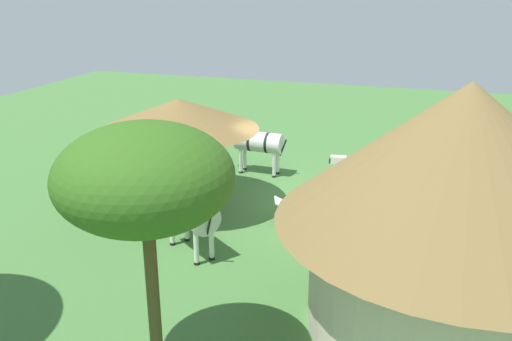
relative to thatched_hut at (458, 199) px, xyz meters
The scene contains 13 objects.
ground_plane 6.31m from the thatched_hut, 49.89° to the right, with size 36.00×36.00×0.00m, color #447538.
thatched_hut is the anchor object (origin of this frame).
shade_umbrella 7.43m from the thatched_hut, 27.64° to the right, with size 4.07×4.07×2.92m.
patio_dining_table 7.63m from the thatched_hut, 27.64° to the right, with size 1.36×0.95×0.74m.
patio_chair_west_end 7.70m from the thatched_hut, 18.59° to the right, with size 0.58×0.57×0.90m.
patio_chair_near_hut 8.05m from the thatched_hut, 35.96° to the right, with size 0.52×0.50×0.90m.
guest_beside_umbrella 9.28m from the thatched_hut, 28.34° to the right, with size 0.49×0.38×1.54m.
standing_watcher 7.22m from the thatched_hut, 87.00° to the right, with size 0.43×0.48×1.64m.
striped_lounge_chair 5.40m from the thatched_hut, 43.70° to the right, with size 0.94×0.77×0.60m.
zebra_nearest_camera 5.32m from the thatched_hut, 70.10° to the right, with size 2.13×0.88×1.51m.
zebra_by_umbrella 5.66m from the thatched_hut, 12.66° to the right, with size 1.84×1.51×1.54m.
zebra_toward_hut 8.70m from the thatched_hut, 50.17° to the right, with size 2.14×0.70×1.54m.
acacia_tree_far_lawn 4.98m from the thatched_hut, 32.83° to the left, with size 2.45×2.45×3.98m.
Camera 1 is at (-3.15, 13.17, 5.75)m, focal length 38.20 mm.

